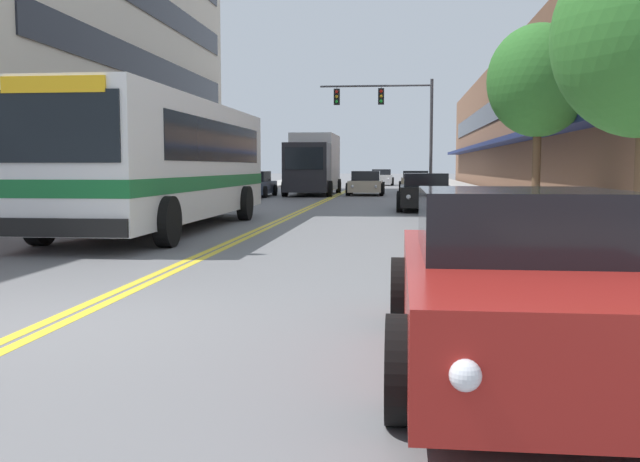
{
  "coord_description": "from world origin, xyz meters",
  "views": [
    {
      "loc": [
        3.45,
        -6.66,
        1.57
      ],
      "look_at": [
        0.22,
        22.11,
        -1.05
      ],
      "focal_mm": 40.0,
      "sensor_mm": 36.0,
      "label": 1
    }
  ],
  "objects_px": {
    "city_bus": "(167,158)",
    "street_tree_right_mid": "(539,81)",
    "car_slate_blue_parked_left_near": "(252,185)",
    "car_black_parked_right_mid": "(425,193)",
    "car_charcoal_parked_left_far": "(218,188)",
    "fire_hydrant": "(539,222)",
    "car_beige_parked_right_far": "(415,182)",
    "box_truck": "(314,164)",
    "car_champagne_moving_lead": "(366,184)",
    "car_red_parked_right_foreground": "(521,284)",
    "car_white_moving_second": "(381,178)",
    "traffic_signal_mast": "(393,112)"
  },
  "relations": [
    {
      "from": "car_red_parked_right_foreground",
      "to": "box_truck",
      "type": "distance_m",
      "value": 34.75
    },
    {
      "from": "car_white_moving_second",
      "to": "car_black_parked_right_mid",
      "type": "bearing_deg",
      "value": -85.92
    },
    {
      "from": "city_bus",
      "to": "car_white_moving_second",
      "type": "relative_size",
      "value": 2.67
    },
    {
      "from": "car_charcoal_parked_left_far",
      "to": "street_tree_right_mid",
      "type": "bearing_deg",
      "value": -38.02
    },
    {
      "from": "car_champagne_moving_lead",
      "to": "traffic_signal_mast",
      "type": "xyz_separation_m",
      "value": [
        1.44,
        1.79,
        4.06
      ]
    },
    {
      "from": "car_black_parked_right_mid",
      "to": "car_beige_parked_right_far",
      "type": "relative_size",
      "value": 0.98
    },
    {
      "from": "city_bus",
      "to": "street_tree_right_mid",
      "type": "height_order",
      "value": "street_tree_right_mid"
    },
    {
      "from": "box_truck",
      "to": "traffic_signal_mast",
      "type": "bearing_deg",
      "value": 19.71
    },
    {
      "from": "car_slate_blue_parked_left_near",
      "to": "car_beige_parked_right_far",
      "type": "distance_m",
      "value": 11.24
    },
    {
      "from": "car_beige_parked_right_far",
      "to": "traffic_signal_mast",
      "type": "bearing_deg",
      "value": -119.45
    },
    {
      "from": "car_charcoal_parked_left_far",
      "to": "car_champagne_moving_lead",
      "type": "height_order",
      "value": "car_charcoal_parked_left_far"
    },
    {
      "from": "car_champagne_moving_lead",
      "to": "fire_hydrant",
      "type": "bearing_deg",
      "value": -80.62
    },
    {
      "from": "city_bus",
      "to": "car_charcoal_parked_left_far",
      "type": "distance_m",
      "value": 12.93
    },
    {
      "from": "car_white_moving_second",
      "to": "box_truck",
      "type": "relative_size",
      "value": 0.56
    },
    {
      "from": "car_champagne_moving_lead",
      "to": "car_charcoal_parked_left_far",
      "type": "bearing_deg",
      "value": -121.74
    },
    {
      "from": "car_slate_blue_parked_left_near",
      "to": "car_black_parked_right_mid",
      "type": "relative_size",
      "value": 1.17
    },
    {
      "from": "car_black_parked_right_mid",
      "to": "car_beige_parked_right_far",
      "type": "xyz_separation_m",
      "value": [
        0.02,
        17.97,
        0.0
      ]
    },
    {
      "from": "car_charcoal_parked_left_far",
      "to": "fire_hydrant",
      "type": "height_order",
      "value": "car_charcoal_parked_left_far"
    },
    {
      "from": "traffic_signal_mast",
      "to": "street_tree_right_mid",
      "type": "relative_size",
      "value": 1.21
    },
    {
      "from": "box_truck",
      "to": "fire_hydrant",
      "type": "height_order",
      "value": "box_truck"
    },
    {
      "from": "car_black_parked_right_mid",
      "to": "car_champagne_moving_lead",
      "type": "distance_m",
      "value": 14.02
    },
    {
      "from": "car_slate_blue_parked_left_near",
      "to": "car_champagne_moving_lead",
      "type": "xyz_separation_m",
      "value": [
        5.85,
        2.93,
        0.01
      ]
    },
    {
      "from": "city_bus",
      "to": "car_charcoal_parked_left_far",
      "type": "xyz_separation_m",
      "value": [
        -2.0,
        12.73,
        -1.15
      ]
    },
    {
      "from": "car_beige_parked_right_far",
      "to": "street_tree_right_mid",
      "type": "bearing_deg",
      "value": -82.7
    },
    {
      "from": "car_champagne_moving_lead",
      "to": "car_slate_blue_parked_left_near",
      "type": "bearing_deg",
      "value": -153.38
    },
    {
      "from": "car_beige_parked_right_far",
      "to": "box_truck",
      "type": "xyz_separation_m",
      "value": [
        -5.77,
        -4.01,
        1.1
      ]
    },
    {
      "from": "car_slate_blue_parked_left_near",
      "to": "car_charcoal_parked_left_far",
      "type": "xyz_separation_m",
      "value": [
        -0.08,
        -6.66,
        0.02
      ]
    },
    {
      "from": "car_red_parked_right_foreground",
      "to": "car_black_parked_right_mid",
      "type": "height_order",
      "value": "car_red_parked_right_foreground"
    },
    {
      "from": "car_beige_parked_right_far",
      "to": "car_white_moving_second",
      "type": "relative_size",
      "value": 0.98
    },
    {
      "from": "car_slate_blue_parked_left_near",
      "to": "box_truck",
      "type": "relative_size",
      "value": 0.63
    },
    {
      "from": "car_slate_blue_parked_left_near",
      "to": "fire_hydrant",
      "type": "relative_size",
      "value": 6.18
    },
    {
      "from": "car_white_moving_second",
      "to": "box_truck",
      "type": "bearing_deg",
      "value": -98.95
    },
    {
      "from": "car_black_parked_right_mid",
      "to": "box_truck",
      "type": "xyz_separation_m",
      "value": [
        -5.76,
        13.96,
        1.11
      ]
    },
    {
      "from": "car_champagne_moving_lead",
      "to": "car_white_moving_second",
      "type": "height_order",
      "value": "car_white_moving_second"
    },
    {
      "from": "car_red_parked_right_foreground",
      "to": "car_white_moving_second",
      "type": "xyz_separation_m",
      "value": [
        -2.51,
        55.07,
        -0.01
      ]
    },
    {
      "from": "city_bus",
      "to": "car_white_moving_second",
      "type": "bearing_deg",
      "value": 84.4
    },
    {
      "from": "street_tree_right_mid",
      "to": "car_champagne_moving_lead",
      "type": "bearing_deg",
      "value": 107.09
    },
    {
      "from": "car_black_parked_right_mid",
      "to": "fire_hydrant",
      "type": "xyz_separation_m",
      "value": [
        1.58,
        -12.8,
        -0.06
      ]
    },
    {
      "from": "box_truck",
      "to": "traffic_signal_mast",
      "type": "height_order",
      "value": "traffic_signal_mast"
    },
    {
      "from": "car_beige_parked_right_far",
      "to": "car_white_moving_second",
      "type": "xyz_separation_m",
      "value": [
        -2.5,
        16.8,
        0.0
      ]
    },
    {
      "from": "car_champagne_moving_lead",
      "to": "street_tree_right_mid",
      "type": "xyz_separation_m",
      "value": [
        5.76,
        -18.73,
        3.37
      ]
    },
    {
      "from": "car_slate_blue_parked_left_near",
      "to": "car_charcoal_parked_left_far",
      "type": "height_order",
      "value": "car_charcoal_parked_left_far"
    },
    {
      "from": "traffic_signal_mast",
      "to": "city_bus",
      "type": "bearing_deg",
      "value": -102.56
    },
    {
      "from": "car_black_parked_right_mid",
      "to": "street_tree_right_mid",
      "type": "distance_m",
      "value": 6.7
    },
    {
      "from": "car_beige_parked_right_far",
      "to": "box_truck",
      "type": "height_order",
      "value": "box_truck"
    },
    {
      "from": "car_champagne_moving_lead",
      "to": "street_tree_right_mid",
      "type": "distance_m",
      "value": 19.88
    },
    {
      "from": "car_champagne_moving_lead",
      "to": "box_truck",
      "type": "height_order",
      "value": "box_truck"
    },
    {
      "from": "car_beige_parked_right_far",
      "to": "car_champagne_moving_lead",
      "type": "xyz_separation_m",
      "value": [
        -2.82,
        -4.23,
        -0.01
      ]
    },
    {
      "from": "traffic_signal_mast",
      "to": "fire_hydrant",
      "type": "height_order",
      "value": "traffic_signal_mast"
    },
    {
      "from": "box_truck",
      "to": "traffic_signal_mast",
      "type": "distance_m",
      "value": 5.52
    }
  ]
}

